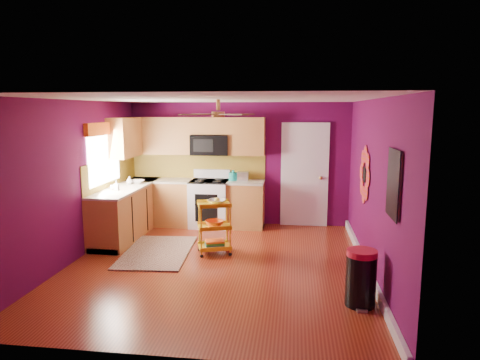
# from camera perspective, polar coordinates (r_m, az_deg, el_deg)

# --- Properties ---
(ground) EXTENTS (5.00, 5.00, 0.00)m
(ground) POSITION_cam_1_polar(r_m,az_deg,el_deg) (6.69, -3.06, -11.21)
(ground) COLOR maroon
(ground) RESTS_ON ground
(room_envelope) EXTENTS (4.54, 5.04, 2.52)m
(room_envelope) POSITION_cam_1_polar(r_m,az_deg,el_deg) (6.30, -2.95, 2.82)
(room_envelope) COLOR #55093E
(room_envelope) RESTS_ON ground
(lower_cabinets) EXTENTS (2.81, 2.31, 0.94)m
(lower_cabinets) POSITION_cam_1_polar(r_m,az_deg,el_deg) (8.57, -9.78, -3.69)
(lower_cabinets) COLOR #975D29
(lower_cabinets) RESTS_ON ground
(electric_range) EXTENTS (0.76, 0.66, 1.13)m
(electric_range) POSITION_cam_1_polar(r_m,az_deg,el_deg) (8.70, -4.08, -3.05)
(electric_range) COLOR white
(electric_range) RESTS_ON ground
(upper_cabinetry) EXTENTS (2.80, 2.30, 1.26)m
(upper_cabinetry) POSITION_cam_1_polar(r_m,az_deg,el_deg) (8.68, -8.68, 5.62)
(upper_cabinetry) COLOR #975D29
(upper_cabinetry) RESTS_ON ground
(left_window) EXTENTS (0.08, 1.35, 1.08)m
(left_window) POSITION_cam_1_polar(r_m,az_deg,el_deg) (7.98, -17.68, 4.52)
(left_window) COLOR white
(left_window) RESTS_ON ground
(panel_door) EXTENTS (0.95, 0.11, 2.15)m
(panel_door) POSITION_cam_1_polar(r_m,az_deg,el_deg) (8.73, 8.60, 0.52)
(panel_door) COLOR white
(panel_door) RESTS_ON ground
(right_wall_art) EXTENTS (0.04, 2.74, 1.04)m
(right_wall_art) POSITION_cam_1_polar(r_m,az_deg,el_deg) (5.99, 17.65, 0.23)
(right_wall_art) COLOR black
(right_wall_art) RESTS_ON ground
(ceiling_fan) EXTENTS (1.01, 1.01, 0.26)m
(ceiling_fan) POSITION_cam_1_polar(r_m,az_deg,el_deg) (6.46, -2.92, 8.83)
(ceiling_fan) COLOR #BF8C3F
(ceiling_fan) RESTS_ON ground
(shag_rug) EXTENTS (1.16, 1.78, 0.02)m
(shag_rug) POSITION_cam_1_polar(r_m,az_deg,el_deg) (7.34, -10.93, -9.38)
(shag_rug) COLOR #321710
(shag_rug) RESTS_ON ground
(rolling_cart) EXTENTS (0.62, 0.53, 0.95)m
(rolling_cart) POSITION_cam_1_polar(r_m,az_deg,el_deg) (7.04, -3.37, -6.01)
(rolling_cart) COLOR yellow
(rolling_cart) RESTS_ON ground
(trash_can) EXTENTS (0.42, 0.43, 0.70)m
(trash_can) POSITION_cam_1_polar(r_m,az_deg,el_deg) (5.48, 15.82, -12.45)
(trash_can) COLOR black
(trash_can) RESTS_ON ground
(teal_kettle) EXTENTS (0.18, 0.18, 0.21)m
(teal_kettle) POSITION_cam_1_polar(r_m,az_deg,el_deg) (8.61, -0.91, 0.50)
(teal_kettle) COLOR #128A81
(teal_kettle) RESTS_ON lower_cabinets
(toaster) EXTENTS (0.22, 0.15, 0.18)m
(toaster) POSITION_cam_1_polar(r_m,az_deg,el_deg) (8.57, 0.39, 0.50)
(toaster) COLOR beige
(toaster) RESTS_ON lower_cabinets
(soap_bottle_a) EXTENTS (0.08, 0.08, 0.17)m
(soap_bottle_a) POSITION_cam_1_polar(r_m,az_deg,el_deg) (7.87, -16.14, -0.70)
(soap_bottle_a) COLOR #EA3F72
(soap_bottle_a) RESTS_ON lower_cabinets
(soap_bottle_b) EXTENTS (0.12, 0.12, 0.15)m
(soap_bottle_b) POSITION_cam_1_polar(r_m,az_deg,el_deg) (8.44, -14.52, -0.03)
(soap_bottle_b) COLOR white
(soap_bottle_b) RESTS_ON lower_cabinets
(counter_dish) EXTENTS (0.25, 0.25, 0.06)m
(counter_dish) POSITION_cam_1_polar(r_m,az_deg,el_deg) (8.53, -13.50, -0.21)
(counter_dish) COLOR white
(counter_dish) RESTS_ON lower_cabinets
(counter_cup) EXTENTS (0.11, 0.11, 0.09)m
(counter_cup) POSITION_cam_1_polar(r_m,az_deg,el_deg) (7.91, -16.50, -0.97)
(counter_cup) COLOR white
(counter_cup) RESTS_ON lower_cabinets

